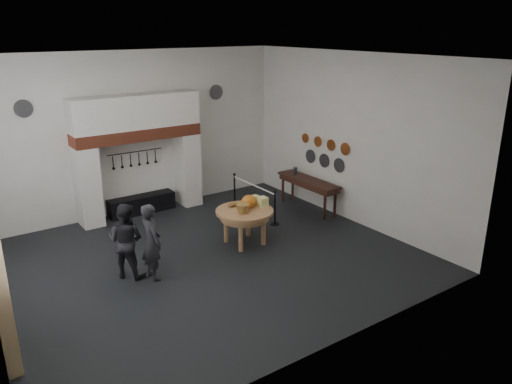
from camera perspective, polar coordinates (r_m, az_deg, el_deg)
floor at (r=11.61m, az=-5.68°, el=-7.72°), size 9.00×8.00×0.02m
ceiling at (r=10.43m, az=-6.48°, el=15.04°), size 9.00×8.00×0.02m
wall_back at (r=14.34m, az=-13.93°, el=6.48°), size 9.00×0.02×4.50m
wall_front at (r=7.72m, az=8.63°, el=-3.51°), size 9.00×0.02×4.50m
wall_right at (r=13.49m, az=10.95°, el=5.95°), size 0.02×8.00×4.50m
chimney_pier_left at (r=13.86m, az=-18.67°, el=0.60°), size 0.55×0.70×2.15m
chimney_pier_right at (r=14.89m, az=-7.81°, el=2.63°), size 0.55×0.70×2.15m
hearth_brick_band at (r=14.01m, az=-13.42°, el=6.50°), size 3.50×0.72×0.32m
chimney_hood at (r=13.90m, az=-13.61°, el=8.95°), size 3.50×0.70×0.90m
iron_range at (r=14.63m, az=-12.92°, el=-1.37°), size 1.90×0.45×0.50m
utensil_rail at (r=14.38m, az=-13.66°, el=4.49°), size 1.60×0.02×0.02m
door_jamb_near at (r=8.38m, az=-27.10°, el=-10.82°), size 0.22×0.30×2.60m
work_table at (r=12.06m, az=-1.32°, el=-2.22°), size 1.48×1.48×0.07m
pumpkin at (r=12.18m, az=-0.81°, el=-1.06°), size 0.36×0.36×0.31m
cheese_block_big at (r=12.24m, az=0.75°, el=-1.13°), size 0.22×0.22×0.24m
cheese_block_small at (r=12.47m, az=-0.13°, el=-0.86°), size 0.18×0.18×0.20m
wicker_basket at (r=11.82m, az=-1.53°, el=-1.92°), size 0.34×0.34×0.22m
bread_loaf at (r=12.25m, az=-2.63°, el=-1.40°), size 0.31×0.18×0.13m
visitor_near at (r=10.66m, az=-11.88°, el=-5.58°), size 0.44×0.63×1.67m
visitor_far at (r=10.88m, az=-14.66°, el=-5.37°), size 0.99×1.01×1.64m
side_table at (r=14.44m, az=6.01°, el=1.35°), size 0.55×2.20×0.06m
pewter_jug at (r=14.84m, az=4.51°, el=2.43°), size 0.12×0.12×0.22m
copper_pan_a at (r=13.66m, az=10.16°, el=4.86°), size 0.03×0.34×0.34m
copper_pan_b at (r=14.04m, az=8.58°, el=5.32°), size 0.03×0.32×0.32m
copper_pan_c at (r=14.44m, az=7.08°, el=5.75°), size 0.03×0.30×0.30m
copper_pan_d at (r=14.84m, az=5.66°, el=6.15°), size 0.03×0.28×0.28m
pewter_plate_left at (r=13.92m, az=9.47°, el=3.03°), size 0.03×0.40×0.40m
pewter_plate_mid at (r=14.34m, az=7.80°, el=3.57°), size 0.03×0.40×0.40m
pewter_plate_right at (r=14.77m, az=6.23°, el=4.08°), size 0.03×0.40×0.40m
pewter_plate_back_left at (r=13.43m, az=-25.04°, el=8.63°), size 0.44×0.03×0.44m
pewter_plate_back_right at (r=15.31m, az=-4.57°, el=11.31°), size 0.44×0.03×0.44m
barrier_post_near at (r=13.35m, az=2.18°, el=-1.92°), size 0.05×0.05×0.90m
barrier_post_far at (r=14.90m, az=-2.46°, el=0.29°), size 0.05×0.05×0.90m
barrier_rope at (r=13.98m, az=-0.27°, el=0.79°), size 0.04×2.00×0.04m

